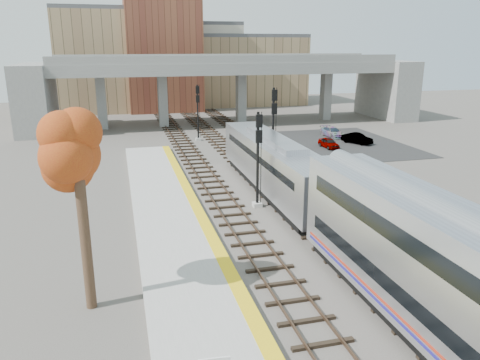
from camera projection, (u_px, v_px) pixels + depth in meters
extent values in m
plane|color=#47423D|center=(334.00, 268.00, 23.59)|extent=(160.00, 160.00, 0.00)
cube|color=#9E9E99|center=(192.00, 283.00, 21.78)|extent=(4.50, 60.00, 0.35)
cube|color=yellow|center=(231.00, 274.00, 22.19)|extent=(0.70, 60.00, 0.01)
cube|color=black|center=(220.00, 197.00, 34.40)|extent=(2.50, 95.00, 0.14)
cube|color=brown|center=(210.00, 196.00, 34.20)|extent=(0.07, 95.00, 0.14)
cube|color=brown|center=(229.00, 195.00, 34.54)|extent=(0.07, 95.00, 0.14)
cube|color=black|center=(274.00, 192.00, 35.42)|extent=(2.50, 95.00, 0.14)
cube|color=brown|center=(265.00, 192.00, 35.22)|extent=(0.07, 95.00, 0.14)
cube|color=brown|center=(283.00, 190.00, 35.56)|extent=(0.07, 95.00, 0.14)
cube|color=black|center=(322.00, 188.00, 36.39)|extent=(2.50, 95.00, 0.14)
cube|color=brown|center=(314.00, 188.00, 36.19)|extent=(0.07, 95.00, 0.14)
cube|color=brown|center=(331.00, 186.00, 36.54)|extent=(0.07, 95.00, 0.14)
cube|color=slate|center=(227.00, 68.00, 64.43)|extent=(46.00, 10.00, 1.50)
cube|color=slate|center=(235.00, 59.00, 59.62)|extent=(46.00, 0.20, 1.00)
cube|color=slate|center=(220.00, 57.00, 68.54)|extent=(46.00, 0.20, 1.00)
cube|color=slate|center=(102.00, 102.00, 61.49)|extent=(1.20, 1.60, 7.00)
cube|color=slate|center=(163.00, 101.00, 63.44)|extent=(1.20, 1.60, 7.00)
cube|color=slate|center=(241.00, 98.00, 66.11)|extent=(1.20, 1.60, 7.00)
cube|color=slate|center=(326.00, 96.00, 69.27)|extent=(1.20, 1.60, 7.00)
cube|color=slate|center=(36.00, 98.00, 59.34)|extent=(4.00, 12.00, 8.50)
cube|color=slate|center=(386.00, 89.00, 71.48)|extent=(4.00, 12.00, 8.50)
cube|color=#A2865E|center=(114.00, 62.00, 79.30)|extent=(18.00, 14.00, 16.00)
cube|color=#4C4C4F|center=(110.00, 10.00, 76.98)|extent=(18.00, 14.00, 0.60)
cube|color=beige|center=(192.00, 66.00, 87.62)|extent=(16.00, 16.00, 14.00)
cube|color=#4C4C4F|center=(190.00, 25.00, 85.58)|extent=(16.00, 16.00, 0.60)
cube|color=brown|center=(163.00, 50.00, 77.89)|extent=(12.00, 10.00, 20.00)
cube|color=#A2865E|center=(246.00, 71.00, 88.47)|extent=(20.00, 14.00, 12.00)
cube|color=#4C4C4F|center=(246.00, 36.00, 86.71)|extent=(20.00, 14.00, 0.60)
cube|color=black|center=(339.00, 144.00, 52.99)|extent=(14.00, 18.00, 0.04)
cube|color=#A8AAB2|center=(274.00, 163.00, 34.86)|extent=(3.00, 19.00, 3.20)
cube|color=black|center=(241.00, 133.00, 43.54)|extent=(2.20, 0.06, 1.10)
cube|color=black|center=(274.00, 155.00, 34.70)|extent=(3.02, 16.15, 0.50)
cube|color=black|center=(274.00, 187.00, 35.38)|extent=(2.70, 17.10, 0.50)
cube|color=#A8AAB2|center=(275.00, 139.00, 34.36)|extent=(1.60, 9.50, 0.40)
cube|color=#9E9E99|center=(257.00, 205.00, 32.45)|extent=(0.60, 0.60, 0.30)
cylinder|color=black|center=(258.00, 161.00, 31.57)|extent=(0.19, 0.19, 6.60)
cube|color=black|center=(259.00, 121.00, 30.58)|extent=(0.42, 0.18, 0.85)
cube|color=black|center=(259.00, 137.00, 30.87)|extent=(0.42, 0.18, 0.85)
cube|color=#9E9E99|center=(272.00, 169.00, 41.81)|extent=(0.60, 0.60, 0.30)
cylinder|color=black|center=(273.00, 130.00, 40.83)|extent=(0.21, 0.21, 7.32)
cube|color=black|center=(275.00, 95.00, 39.75)|extent=(0.47, 0.18, 0.94)
cube|color=black|center=(274.00, 109.00, 40.07)|extent=(0.47, 0.18, 0.94)
cube|color=#9E9E99|center=(198.00, 139.00, 54.75)|extent=(0.60, 0.60, 0.30)
cylinder|color=black|center=(198.00, 113.00, 53.89)|extent=(0.18, 0.18, 6.44)
cube|color=black|center=(198.00, 90.00, 52.91)|extent=(0.41, 0.18, 0.83)
cube|color=black|center=(198.00, 99.00, 53.20)|extent=(0.41, 0.18, 0.83)
cylinder|color=#382619|center=(85.00, 238.00, 19.24)|extent=(0.44, 0.44, 6.36)
ellipsoid|color=#AD5B17|center=(77.00, 152.00, 18.22)|extent=(3.60, 3.60, 4.54)
imported|color=#99999E|center=(329.00, 143.00, 50.64)|extent=(1.42, 3.21, 1.07)
imported|color=#99999E|center=(357.00, 138.00, 52.77)|extent=(2.78, 3.72, 1.17)
imported|color=#99999E|center=(332.00, 132.00, 56.80)|extent=(1.95, 4.04, 1.13)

